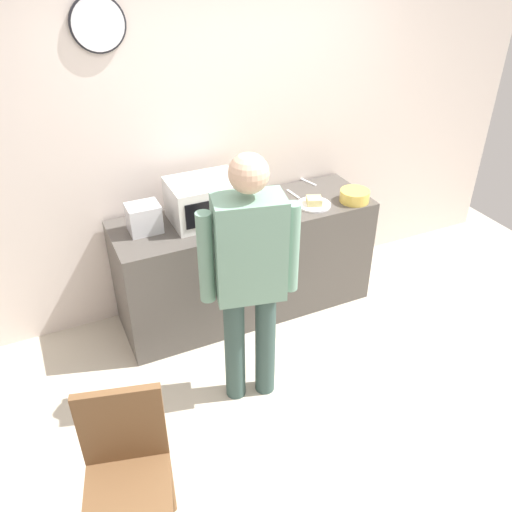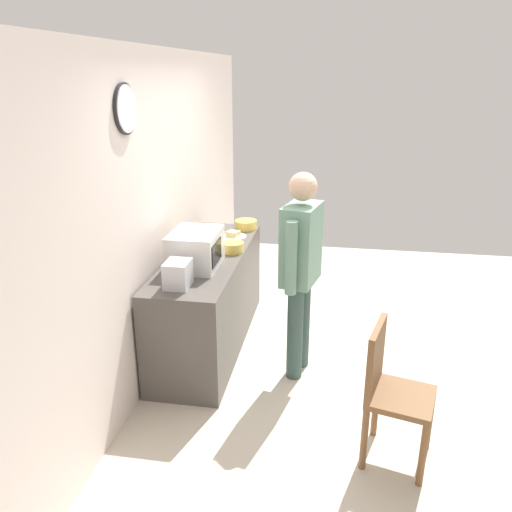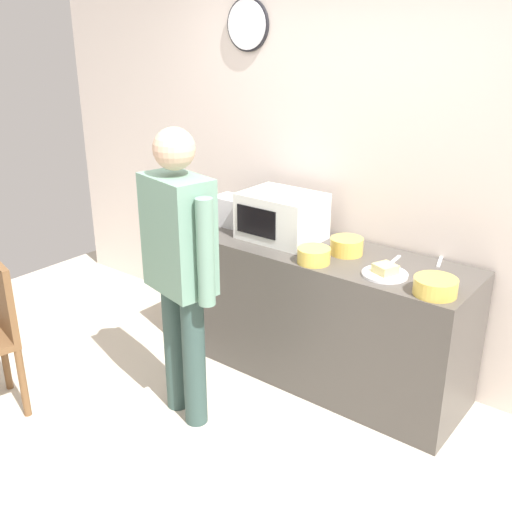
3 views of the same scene
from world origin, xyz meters
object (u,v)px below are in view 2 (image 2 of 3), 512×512
Objects in this scene: microwave at (196,249)px; sandwich_plate at (233,236)px; person_standing at (301,261)px; mixing_bowl at (246,225)px; spoon_utensil at (209,238)px; fork_utensil at (201,230)px; cereal_bowl at (209,243)px; wooden_chair at (390,388)px; toaster at (178,274)px; salad_bowl at (233,247)px.

sandwich_plate is (0.81, -0.14, -0.13)m from microwave.
person_standing is (-0.05, -0.87, -0.04)m from microwave.
mixing_bowl is 0.48m from spoon_utensil.
cereal_bowl is at bearing -156.80° from fork_utensil.
person_standing is at bearing -120.67° from cereal_bowl.
sandwich_plate is 1.50× the size of fork_utensil.
microwave reaches higher than wooden_chair.
sandwich_plate is at bearing -7.27° from toaster.
microwave is 0.47m from salad_bowl.
spoon_utensil is (0.28, 0.07, -0.05)m from cereal_bowl.
sandwich_plate is at bearing -25.29° from cereal_bowl.
person_standing is (0.39, -0.89, 0.01)m from toaster.
cereal_bowl is 0.55m from fork_utensil.
spoon_utensil is at bearing 102.98° from sandwich_plate.
microwave is at bearing 86.61° from person_standing.
microwave is 2.27× the size of toaster.
spoon_utensil is (-0.37, 0.30, -0.04)m from mixing_bowl.
spoon_utensil is at bearing 41.24° from salad_bowl.
salad_bowl reaches higher than wooden_chair.
cereal_bowl is at bearing 72.27° from salad_bowl.
microwave is at bearing -166.76° from fork_utensil.
cereal_bowl is 1.17× the size of spoon_utensil.
cereal_bowl reaches higher than spoon_utensil.
person_standing reaches higher than spoon_utensil.
person_standing is 1.24m from wooden_chair.
person_standing reaches higher than microwave.
salad_bowl reaches higher than fork_utensil.
toaster reaches higher than salad_bowl.
salad_bowl is 0.88× the size of toaster.
microwave is 2.58× the size of salad_bowl.
fork_utensil is at bearing 108.74° from mixing_bowl.
wooden_chair is at bearing -133.38° from cereal_bowl.
sandwich_plate is at bearing -10.08° from microwave.
fork_utensil is at bearing 66.06° from sandwich_plate.
microwave is 1.15m from mixing_bowl.
wooden_chair is (-1.38, -1.30, -0.40)m from salad_bowl.
person_standing reaches higher than wooden_chair.
microwave is 0.53× the size of wooden_chair.
cereal_bowl is 0.21× the size of wooden_chair.
salad_bowl is 0.74m from fork_utensil.
toaster is 0.23× the size of wooden_chair.
microwave reaches higher than cereal_bowl.
person_standing reaches higher than mixing_bowl.
microwave is at bearing 57.22° from wooden_chair.
person_standing is at bearing -150.68° from mixing_bowl.
person_standing reaches higher than salad_bowl.
sandwich_plate reaches higher than spoon_utensil.
mixing_bowl is 0.24× the size of wooden_chair.
spoon_utensil is at bearing -147.00° from fork_utensil.
wooden_chair is at bearing -122.78° from microwave.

